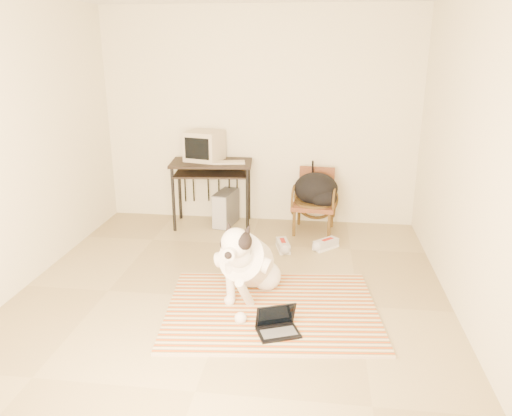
% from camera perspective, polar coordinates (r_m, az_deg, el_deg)
% --- Properties ---
extents(floor, '(4.50, 4.50, 0.00)m').
position_cam_1_polar(floor, '(4.68, -3.05, -10.26)').
color(floor, '#9D8B60').
rests_on(floor, ground).
extents(wall_back, '(4.50, 0.00, 4.50)m').
position_cam_1_polar(wall_back, '(6.41, 0.35, 10.27)').
color(wall_back, beige).
rests_on(wall_back, floor).
extents(wall_front, '(4.50, 0.00, 4.50)m').
position_cam_1_polar(wall_front, '(2.14, -14.39, -6.51)').
color(wall_front, beige).
rests_on(wall_front, floor).
extents(wall_left, '(0.00, 4.50, 4.50)m').
position_cam_1_polar(wall_left, '(4.98, -26.76, 6.09)').
color(wall_left, beige).
rests_on(wall_left, floor).
extents(wall_right, '(0.00, 4.50, 4.50)m').
position_cam_1_polar(wall_right, '(4.32, 23.81, 4.93)').
color(wall_right, beige).
rests_on(wall_right, floor).
extents(rug, '(1.97, 1.59, 0.02)m').
position_cam_1_polar(rug, '(4.48, 1.83, -11.50)').
color(rug, '#BB4812').
rests_on(rug, floor).
extents(dog, '(0.56, 1.15, 0.82)m').
position_cam_1_polar(dog, '(4.58, -1.03, -6.31)').
color(dog, white).
rests_on(dog, rug).
extents(laptop, '(0.39, 0.34, 0.23)m').
position_cam_1_polar(laptop, '(4.12, 2.44, -13.26)').
color(laptop, black).
rests_on(laptop, rug).
extents(computer_desk, '(1.06, 0.66, 0.84)m').
position_cam_1_polar(computer_desk, '(6.30, -5.12, 4.23)').
color(computer_desk, black).
rests_on(computer_desk, floor).
extents(crt_monitor, '(0.50, 0.48, 0.37)m').
position_cam_1_polar(crt_monitor, '(6.33, -5.95, 7.08)').
color(crt_monitor, '#B9AA91').
rests_on(crt_monitor, computer_desk).
extents(desk_keyboard, '(0.41, 0.22, 0.03)m').
position_cam_1_polar(desk_keyboard, '(6.17, -3.13, 5.22)').
color(desk_keyboard, '#B9AA91').
rests_on(desk_keyboard, computer_desk).
extents(pc_tower, '(0.28, 0.50, 0.44)m').
position_cam_1_polar(pc_tower, '(6.45, -3.47, -0.02)').
color(pc_tower, '#4E4E51').
rests_on(pc_tower, floor).
extents(rattan_chair, '(0.56, 0.54, 0.78)m').
position_cam_1_polar(rattan_chair, '(6.23, 6.70, 0.86)').
color(rattan_chair, brown).
rests_on(rattan_chair, floor).
extents(backpack, '(0.54, 0.47, 0.40)m').
position_cam_1_polar(backpack, '(6.14, 7.01, 2.03)').
color(backpack, black).
rests_on(backpack, rattan_chair).
extents(sneaker_left, '(0.19, 0.33, 0.11)m').
position_cam_1_polar(sneaker_left, '(5.70, 3.10, -4.33)').
color(sneaker_left, white).
rests_on(sneaker_left, floor).
extents(sneaker_right, '(0.31, 0.31, 0.11)m').
position_cam_1_polar(sneaker_right, '(5.78, 8.00, -4.15)').
color(sneaker_right, white).
rests_on(sneaker_right, floor).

